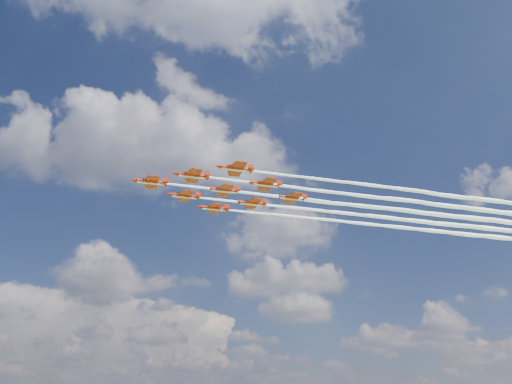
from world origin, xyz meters
TOP-DOWN VIEW (x-y plane):
  - jet_lead at (31.48, 10.51)m, footprint 120.69×27.64m
  - jet_row2_port at (43.82, 4.97)m, footprint 120.69×27.64m
  - jet_row2_starb at (40.91, 20.21)m, footprint 120.69×27.64m
  - jet_row3_port at (56.17, -0.57)m, footprint 120.69×27.64m
  - jet_row3_centre at (53.26, 14.67)m, footprint 120.69×27.64m
  - jet_row3_starb at (50.35, 29.91)m, footprint 120.69×27.64m
  - jet_row4_port at (65.61, 9.13)m, footprint 120.69×27.64m
  - jet_row4_starb at (62.70, 24.37)m, footprint 120.69×27.64m
  - jet_tail at (75.05, 18.83)m, footprint 120.69×27.64m

SIDE VIEW (x-z plane):
  - jet_lead at x=31.48m, z-range 80.00..82.80m
  - jet_row2_port at x=43.82m, z-range 80.00..82.80m
  - jet_row2_starb at x=40.91m, z-range 80.00..82.80m
  - jet_row3_port at x=56.17m, z-range 80.00..82.80m
  - jet_row3_centre at x=53.26m, z-range 80.00..82.80m
  - jet_row3_starb at x=50.35m, z-range 80.00..82.80m
  - jet_row4_port at x=65.61m, z-range 80.00..82.80m
  - jet_row4_starb at x=62.70m, z-range 80.00..82.80m
  - jet_tail at x=75.05m, z-range 80.00..82.80m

